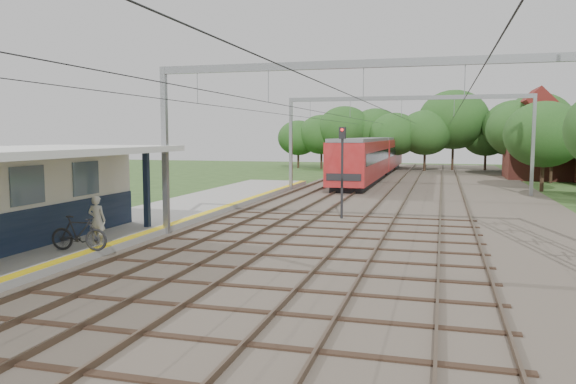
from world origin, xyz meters
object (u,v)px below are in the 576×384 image
(bicycle, at_px, (79,233))
(train, at_px, (375,156))
(signal_post, at_px, (342,161))
(person, at_px, (97,220))

(bicycle, height_order, train, train)
(bicycle, distance_m, signal_post, 13.39)
(person, relative_size, bicycle, 0.89)
(person, xyz_separation_m, signal_post, (6.95, 10.23, 1.74))
(signal_post, bearing_deg, train, 101.01)
(person, xyz_separation_m, bicycle, (0.00, -1.04, -0.29))
(person, distance_m, bicycle, 1.08)
(train, bearing_deg, person, -97.31)
(person, relative_size, signal_post, 0.38)
(bicycle, xyz_separation_m, signal_post, (6.95, 11.26, 2.03))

